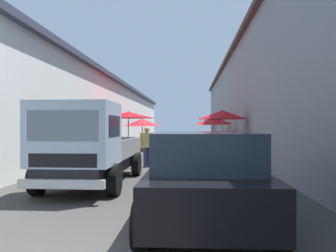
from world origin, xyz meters
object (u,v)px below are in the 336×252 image
at_px(hatchback_car, 204,176).
at_px(vendor_by_crates, 147,144).
at_px(fruit_stall_far_right, 212,125).
at_px(delivery_truck, 85,147).
at_px(fruit_stall_far_left, 128,120).
at_px(fruit_stall_near_right, 215,125).
at_px(fruit_stall_near_left, 143,125).
at_px(fruit_stall_mid_lane, 222,121).

xyz_separation_m(hatchback_car, vendor_by_crates, (7.01, 1.87, 0.12)).
xyz_separation_m(fruit_stall_far_right, delivery_truck, (-14.48, 4.00, -0.55)).
bearing_deg(fruit_stall_far_left, delivery_truck, -175.71).
relative_size(hatchback_car, vendor_by_crates, 2.60).
distance_m(fruit_stall_far_left, fruit_stall_near_right, 5.07).
distance_m(fruit_stall_near_left, fruit_stall_near_right, 4.79).
bearing_deg(hatchback_car, fruit_stall_far_left, 16.40).
relative_size(hatchback_car, delivery_truck, 0.80).
relative_size(fruit_stall_near_left, fruit_stall_far_right, 1.06).
xyz_separation_m(fruit_stall_near_right, hatchback_car, (-13.86, 1.16, -0.89)).
distance_m(fruit_stall_near_right, fruit_stall_far_right, 3.12).
bearing_deg(fruit_stall_far_left, hatchback_car, -163.60).
height_order(fruit_stall_far_right, vendor_by_crates, fruit_stall_far_right).
bearing_deg(fruit_stall_mid_lane, fruit_stall_near_left, 38.72).
xyz_separation_m(fruit_stall_mid_lane, vendor_by_crates, (-3.05, 3.09, -0.92)).
height_order(fruit_stall_far_right, hatchback_car, fruit_stall_far_right).
xyz_separation_m(fruit_stall_near_left, fruit_stall_far_right, (1.30, -4.49, -0.01)).
relative_size(fruit_stall_mid_lane, fruit_stall_far_left, 0.84).
bearing_deg(fruit_stall_near_left, fruit_stall_far_right, -73.82).
bearing_deg(hatchback_car, fruit_stall_near_left, 11.80).
bearing_deg(fruit_stall_far_left, fruit_stall_far_right, -42.37).
distance_m(fruit_stall_far_left, fruit_stall_far_right, 6.97).
bearing_deg(fruit_stall_near_left, delivery_truck, -177.84).
height_order(fruit_stall_near_right, delivery_truck, fruit_stall_near_right).
bearing_deg(hatchback_car, fruit_stall_near_right, -4.79).
xyz_separation_m(fruit_stall_far_left, vendor_by_crates, (-4.82, -1.61, -1.01)).
bearing_deg(delivery_truck, fruit_stall_mid_lane, -27.90).
xyz_separation_m(hatchback_car, delivery_truck, (2.49, 2.78, 0.30)).
height_order(fruit_stall_near_left, vendor_by_crates, fruit_stall_near_left).
height_order(fruit_stall_far_left, delivery_truck, fruit_stall_far_left).
distance_m(delivery_truck, vendor_by_crates, 4.61).
bearing_deg(fruit_stall_mid_lane, fruit_stall_far_left, 69.41).
bearing_deg(fruit_stall_near_left, hatchback_car, -168.20).
bearing_deg(fruit_stall_near_right, delivery_truck, 160.88).
distance_m(fruit_stall_far_left, hatchback_car, 12.37).
bearing_deg(fruit_stall_far_right, delivery_truck, 164.57).
relative_size(fruit_stall_far_left, fruit_stall_near_right, 1.29).
bearing_deg(delivery_truck, hatchback_car, -131.92).
bearing_deg(fruit_stall_near_right, hatchback_car, 175.21).
bearing_deg(vendor_by_crates, hatchback_car, -165.08).
relative_size(fruit_stall_far_left, hatchback_car, 0.71).
height_order(fruit_stall_far_right, delivery_truck, fruit_stall_far_right).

